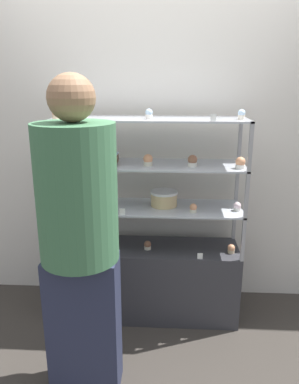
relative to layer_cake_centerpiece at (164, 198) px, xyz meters
The scene contains 27 objects.
ground_plane 0.93m from the layer_cake_centerpiece, 163.94° to the right, with size 20.00×20.00×0.00m, color #38332D.
back_wall 0.50m from the layer_cake_centerpiece, 107.97° to the left, with size 8.00×0.05×2.60m.
display_base 0.65m from the layer_cake_centerpiece, 163.94° to the right, with size 1.31×0.40×0.55m.
display_riser_lower 0.13m from the layer_cake_centerpiece, 163.94° to the right, with size 1.31×0.40×0.31m.
display_riser_middle 0.26m from the layer_cake_centerpiece, 163.94° to the right, with size 1.31×0.40×0.31m.
display_riser_upper 0.56m from the layer_cake_centerpiece, 163.94° to the right, with size 1.31×0.40×0.31m.
layer_cake_centerpiece is the anchor object (origin of this frame).
sheet_cake_frosted 0.54m from the layer_cake_centerpiece, behind, with size 0.24×0.18×0.07m.
cupcake_0 0.77m from the layer_cake_centerpiece, behind, with size 0.05×0.05×0.06m.
cupcake_1 0.36m from the layer_cake_centerpiece, 147.52° to the right, with size 0.05×0.05×0.06m.
cupcake_2 0.60m from the layer_cake_centerpiece, 11.37° to the right, with size 0.05×0.05×0.06m.
price_tag_0 0.48m from the layer_cake_centerpiece, 39.33° to the right, with size 0.04×0.00×0.04m.
cupcake_3 0.71m from the layer_cake_centerpiece, behind, with size 0.05×0.05×0.06m.
cupcake_4 0.42m from the layer_cake_centerpiece, behind, with size 0.05×0.05×0.06m.
cupcake_5 0.24m from the layer_cake_centerpiece, 32.78° to the right, with size 0.05×0.05×0.06m.
cupcake_6 0.52m from the layer_cake_centerpiece, ahead, with size 0.05×0.05×0.06m.
price_tag_1 0.35m from the layer_cake_centerpiece, 142.57° to the right, with size 0.04×0.00×0.04m.
cupcake_7 0.76m from the layer_cake_centerpiece, behind, with size 0.06×0.06×0.08m.
cupcake_8 0.32m from the layer_cake_centerpiece, 143.50° to the right, with size 0.06×0.06×0.08m.
cupcake_9 0.36m from the layer_cake_centerpiece, 25.97° to the right, with size 0.06×0.06×0.08m.
cupcake_10 0.60m from the layer_cake_centerpiece, 15.44° to the right, with size 0.06×0.06×0.08m.
price_tag_2 0.71m from the layer_cake_centerpiece, 161.19° to the right, with size 0.04×0.00×0.04m.
cupcake_11 0.94m from the layer_cake_centerpiece, 168.84° to the right, with size 0.05×0.05×0.07m.
cupcake_12 0.62m from the layer_cake_centerpiece, 140.13° to the right, with size 0.05×0.05×0.07m.
cupcake_13 0.78m from the layer_cake_centerpiece, 11.55° to the right, with size 0.05×0.05×0.07m.
price_tag_3 0.70m from the layer_cake_centerpiece, 34.84° to the right, with size 0.04×0.00×0.04m.
customer_figure 0.88m from the layer_cake_centerpiece, 119.21° to the right, with size 0.41×0.41×1.77m.
Camera 1 is at (0.15, -2.53, 1.74)m, focal length 35.00 mm.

